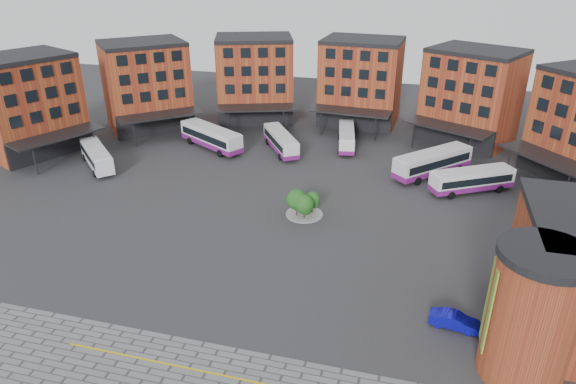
% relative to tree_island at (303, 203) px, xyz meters
% --- Properties ---
extents(ground, '(160.00, 160.00, 0.00)m').
position_rel_tree_island_xyz_m(ground, '(-1.94, -11.48, -1.80)').
color(ground, '#28282B').
rests_on(ground, ground).
extents(yellow_line, '(26.00, 0.15, 0.02)m').
position_rel_tree_island_xyz_m(yellow_line, '(0.06, -25.48, -1.77)').
color(yellow_line, gold).
rests_on(yellow_line, paving_zone).
extents(main_building, '(94.14, 42.48, 14.60)m').
position_rel_tree_island_xyz_m(main_building, '(-6.71, 26.76, 5.43)').
color(main_building, '#964320').
rests_on(main_building, ground).
extents(tree_island, '(4.40, 4.40, 3.39)m').
position_rel_tree_island_xyz_m(tree_island, '(0.00, 0.00, 0.00)').
color(tree_island, gray).
rests_on(tree_island, ground).
extents(bus_a, '(9.23, 9.14, 2.99)m').
position_rel_tree_island_xyz_m(bus_a, '(-31.82, 7.03, -0.02)').
color(bus_a, white).
rests_on(bus_a, ground).
extents(bus_b, '(11.96, 8.64, 3.45)m').
position_rel_tree_island_xyz_m(bus_b, '(-18.99, 18.20, 0.07)').
color(bus_b, silver).
rests_on(bus_b, ground).
extents(bus_c, '(7.91, 10.38, 3.03)m').
position_rel_tree_island_xyz_m(bus_c, '(-8.19, 19.76, -0.15)').
color(bus_c, silver).
rests_on(bus_c, ground).
extents(bus_d, '(4.02, 10.46, 2.88)m').
position_rel_tree_island_xyz_m(bus_d, '(1.20, 24.32, -0.24)').
color(bus_d, white).
rests_on(bus_d, ground).
extents(bus_e, '(10.54, 10.96, 3.49)m').
position_rel_tree_island_xyz_m(bus_e, '(14.33, 16.28, 0.09)').
color(bus_e, silver).
rests_on(bus_e, ground).
extents(bus_f, '(10.75, 7.75, 3.10)m').
position_rel_tree_island_xyz_m(bus_f, '(19.26, 12.10, -0.12)').
color(bus_f, white).
rests_on(bus_f, ground).
extents(blue_car, '(4.27, 1.98, 1.35)m').
position_rel_tree_island_xyz_m(blue_car, '(16.60, -15.53, -1.12)').
color(blue_car, '#0C0CA0').
rests_on(blue_car, ground).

